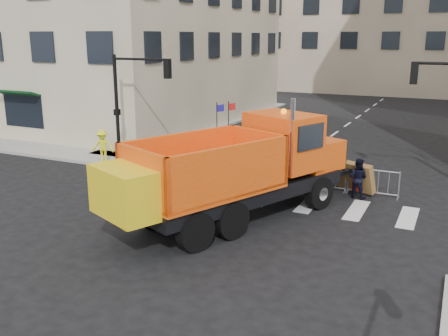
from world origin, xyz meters
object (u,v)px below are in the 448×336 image
at_px(cop_a, 327,175).
at_px(cop_c, 297,168).
at_px(plow_truck, 235,168).
at_px(worker, 103,146).
at_px(newspaper_box, 358,177).
at_px(cop_b, 358,178).

xyz_separation_m(cop_a, cop_c, (-1.35, 0.40, 0.01)).
xyz_separation_m(plow_truck, worker, (-9.07, 4.14, -0.91)).
relative_size(plow_truck, newspaper_box, 10.16).
height_order(cop_c, newspaper_box, cop_c).
relative_size(plow_truck, cop_c, 6.03).
bearing_deg(cop_b, cop_a, 28.56).
distance_m(plow_truck, cop_a, 4.63).
bearing_deg(cop_a, newspaper_box, -156.51).
xyz_separation_m(cop_c, worker, (-9.95, -0.20, 0.05)).
relative_size(cop_a, cop_b, 1.14).
bearing_deg(plow_truck, cop_a, -5.95).
bearing_deg(cop_b, worker, 10.19).
xyz_separation_m(cop_c, newspaper_box, (2.41, 0.59, -0.23)).
bearing_deg(worker, newspaper_box, -19.39).
bearing_deg(newspaper_box, cop_c, -174.88).
height_order(cop_b, cop_c, cop_c).
height_order(cop_a, worker, cop_a).
height_order(cop_a, newspaper_box, cop_a).
height_order(plow_truck, newspaper_box, plow_truck).
xyz_separation_m(cop_a, worker, (-11.30, 0.20, 0.05)).
relative_size(cop_b, cop_c, 0.87).
relative_size(cop_c, newspaper_box, 1.68).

